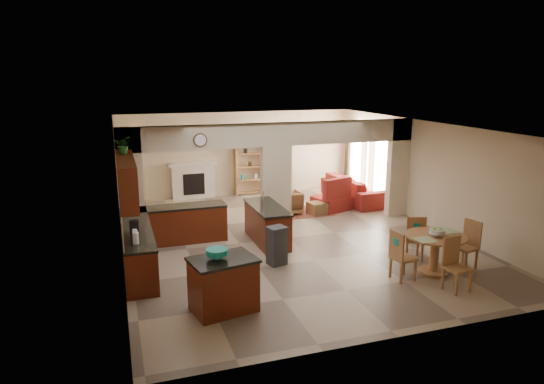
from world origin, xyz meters
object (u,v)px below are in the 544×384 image
object	(u,v)px
sofa	(354,189)
dining_table	(435,249)
kitchen_island	(223,284)
armchair	(288,202)

from	to	relation	value
sofa	dining_table	bearing A→B (deg)	165.66
dining_table	sofa	distance (m)	5.98
kitchen_island	sofa	bearing A→B (deg)	35.63
kitchen_island	dining_table	world-z (taller)	kitchen_island
sofa	armchair	world-z (taller)	sofa
sofa	kitchen_island	bearing A→B (deg)	134.34
kitchen_island	armchair	distance (m)	6.21
kitchen_island	sofa	distance (m)	8.34
kitchen_island	sofa	world-z (taller)	kitchen_island
kitchen_island	armchair	size ratio (longest dim) A/B	1.66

